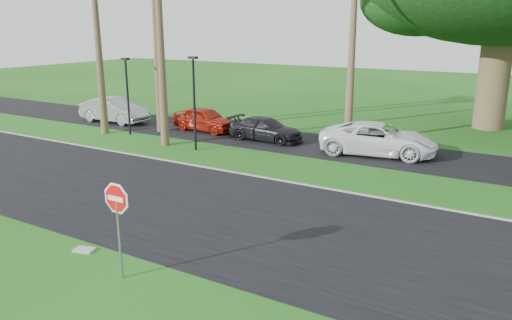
{
  "coord_description": "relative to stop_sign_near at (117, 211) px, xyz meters",
  "views": [
    {
      "loc": [
        9.14,
        -10.97,
        6.12
      ],
      "look_at": [
        1.02,
        2.67,
        1.8
      ],
      "focal_mm": 35.0,
      "sensor_mm": 36.0,
      "label": 1
    }
  ],
  "objects": [
    {
      "name": "car_dark",
      "position": [
        -4.5,
        15.13,
        -1.16
      ],
      "size": [
        4.23,
        1.77,
        1.22
      ],
      "primitive_type": "imported",
      "rotation": [
        0.0,
        0.0,
        1.56
      ],
      "color": "black",
      "rests_on": "ground"
    },
    {
      "name": "streetlight_left",
      "position": [
        -12.0,
        12.5,
        0.72
      ],
      "size": [
        0.45,
        0.25,
        4.34
      ],
      "color": "black",
      "rests_on": "ground"
    },
    {
      "name": "ground",
      "position": [
        -0.5,
        3.0,
        -1.77
      ],
      "size": [
        120.0,
        120.0,
        0.0
      ],
      "primitive_type": "plane",
      "color": "#1D5114",
      "rests_on": "ground"
    },
    {
      "name": "road",
      "position": [
        -0.5,
        5.0,
        -1.76
      ],
      "size": [
        120.0,
        8.0,
        0.02
      ],
      "primitive_type": "cube",
      "color": "black",
      "rests_on": "ground"
    },
    {
      "name": "parking_strip",
      "position": [
        -0.5,
        15.5,
        -1.76
      ],
      "size": [
        120.0,
        5.0,
        0.02
      ],
      "primitive_type": "cube",
      "color": "black",
      "rests_on": "ground"
    },
    {
      "name": "car_silver",
      "position": [
        -15.47,
        14.65,
        -0.99
      ],
      "size": [
        4.79,
        1.75,
        1.57
      ],
      "primitive_type": "imported",
      "rotation": [
        0.0,
        0.0,
        1.59
      ],
      "color": "#A2A5A9",
      "rests_on": "ground"
    },
    {
      "name": "stop_sign_near",
      "position": [
        0.0,
        0.0,
        0.0
      ],
      "size": [
        1.05,
        0.07,
        2.62
      ],
      "color": "gray",
      "rests_on": "ground"
    },
    {
      "name": "car_red",
      "position": [
        -8.83,
        15.46,
        -1.07
      ],
      "size": [
        4.24,
        1.96,
        1.41
      ],
      "primitive_type": "imported",
      "rotation": [
        0.0,
        0.0,
        1.5
      ],
      "color": "maroon",
      "rests_on": "ground"
    },
    {
      "name": "streetlight_right",
      "position": [
        -6.5,
        11.5,
        0.88
      ],
      "size": [
        0.45,
        0.25,
        4.64
      ],
      "color": "black",
      "rests_on": "ground"
    },
    {
      "name": "curb",
      "position": [
        -0.5,
        9.05,
        -1.74
      ],
      "size": [
        120.0,
        0.12,
        0.06
      ],
      "primitive_type": "cube",
      "color": "gray",
      "rests_on": "ground"
    },
    {
      "name": "utility_slab",
      "position": [
        -2.04,
        0.56,
        -1.74
      ],
      "size": [
        0.62,
        0.48,
        0.06
      ],
      "primitive_type": "cube",
      "rotation": [
        0.0,
        0.0,
        0.27
      ],
      "color": "#A9ABA2",
      "rests_on": "ground"
    },
    {
      "name": "car_minivan",
      "position": [
        1.71,
        15.22,
        -1.01
      ],
      "size": [
        5.89,
        3.47,
        1.54
      ],
      "primitive_type": "imported",
      "rotation": [
        0.0,
        0.0,
        1.74
      ],
      "color": "white",
      "rests_on": "ground"
    }
  ]
}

